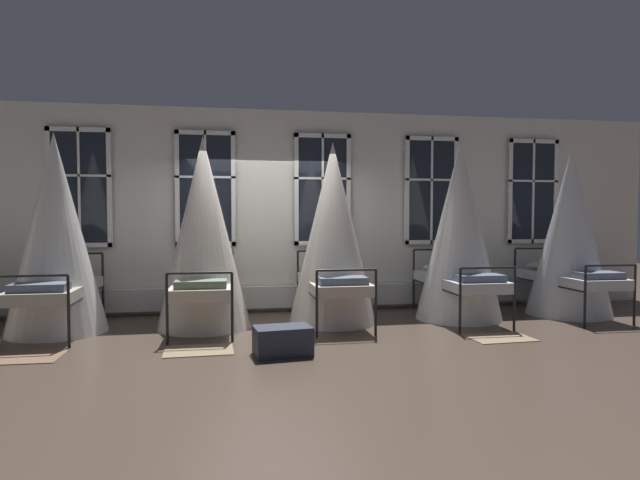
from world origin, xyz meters
The scene contains 12 objects.
ground centered at (0.00, 0.00, 0.00)m, with size 25.92×25.92×0.00m, color #4C3D33.
back_wall_with_windows centered at (0.00, 1.17, 1.67)m, with size 13.96×0.10×3.33m, color silver.
window_bank centered at (0.00, 1.05, 1.12)m, with size 10.52×0.10×2.89m.
cot_second centered at (-2.91, -0.01, 1.31)m, with size 1.31×1.95×2.72m.
cot_third centered at (-0.95, -0.02, 1.31)m, with size 1.31×1.96×2.71m.
cot_fourth centered at (0.92, 0.02, 1.29)m, with size 1.31×1.95×2.68m.
cot_fifth centered at (2.90, -0.02, 1.32)m, with size 1.31×1.95×2.73m.
cot_sixth centered at (4.80, 0.01, 1.28)m, with size 1.31×1.95×2.65m.
rug_second centered at (-2.87, -1.36, 0.01)m, with size 0.80×0.56×0.01m, color brown.
rug_third centered at (-0.96, -1.36, 0.01)m, with size 0.80×0.56×0.01m, color #8E7A5B.
rug_fifth centered at (2.87, -1.36, 0.01)m, with size 0.80×0.56×0.01m, color #8E7A5B.
travel_trunk centered at (0.00, -1.72, 0.16)m, with size 0.64×0.40×0.33m, color #2D3342.
Camera 1 is at (-0.61, -7.75, 1.59)m, focal length 30.04 mm.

